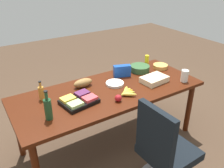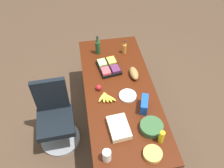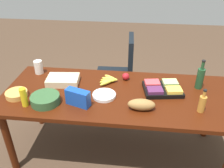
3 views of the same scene
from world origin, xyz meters
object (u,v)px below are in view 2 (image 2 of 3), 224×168
object	(u,v)px
conference_table	(120,94)
apple_red	(99,87)
fruit_platter	(109,67)
wine_bottle	(98,47)
banana_bunch	(106,97)
office_chair	(56,121)
chip_bag_blue	(144,104)
dressing_bottle	(124,48)
mustard_bottle	(162,137)
sheet_cake	(119,128)
mayo_jar	(107,156)
bread_loaf	(134,73)
salad_bowl	(151,127)
chip_bowl	(153,154)
paper_plate_stack	(128,96)

from	to	relation	value
conference_table	apple_red	distance (m)	0.30
fruit_platter	wine_bottle	size ratio (longest dim) A/B	1.31
apple_red	banana_bunch	world-z (taller)	apple_red
fruit_platter	apple_red	xyz separation A→B (m)	(0.37, -0.19, 0.01)
office_chair	chip_bag_blue	bearing A→B (deg)	77.11
conference_table	dressing_bottle	xyz separation A→B (m)	(-0.73, 0.21, 0.16)
mustard_bottle	sheet_cake	bearing A→B (deg)	-117.95
apple_red	mayo_jar	world-z (taller)	mayo_jar
mayo_jar	banana_bunch	distance (m)	0.80
conference_table	banana_bunch	world-z (taller)	banana_bunch
dressing_bottle	bread_loaf	world-z (taller)	dressing_bottle
dressing_bottle	mayo_jar	size ratio (longest dim) A/B	1.48
salad_bowl	bread_loaf	xyz separation A→B (m)	(-0.86, -0.00, 0.01)
wine_bottle	dressing_bottle	xyz separation A→B (m)	(0.06, 0.39, -0.03)
fruit_platter	banana_bunch	bearing A→B (deg)	-12.21
conference_table	mustard_bottle	bearing A→B (deg)	20.17
wine_bottle	chip_bowl	bearing A→B (deg)	11.47
banana_bunch	chip_bowl	bearing A→B (deg)	23.55
fruit_platter	mustard_bottle	world-z (taller)	mustard_bottle
office_chair	paper_plate_stack	size ratio (longest dim) A/B	4.63
dressing_bottle	bread_loaf	size ratio (longest dim) A/B	0.91
fruit_platter	salad_bowl	bearing A→B (deg)	16.65
sheet_cake	apple_red	xyz separation A→B (m)	(-0.64, -0.15, 0.00)
paper_plate_stack	salad_bowl	distance (m)	0.54
conference_table	office_chair	distance (m)	0.94
office_chair	banana_bunch	size ratio (longest dim) A/B	4.24
banana_bunch	chip_bag_blue	xyz separation A→B (m)	(0.22, 0.43, 0.05)
apple_red	mayo_jar	distance (m)	0.97
sheet_cake	fruit_platter	size ratio (longest dim) A/B	0.80
banana_bunch	conference_table	bearing A→B (deg)	120.51
apple_red	mustard_bottle	size ratio (longest dim) A/B	0.43
conference_table	wine_bottle	world-z (taller)	wine_bottle
conference_table	mustard_bottle	size ratio (longest dim) A/B	12.63
wine_bottle	paper_plate_stack	bearing A→B (deg)	16.09
paper_plate_stack	chip_bag_blue	bearing A→B (deg)	36.15
sheet_cake	bread_loaf	xyz separation A→B (m)	(-0.81, 0.36, 0.02)
chip_bag_blue	bread_loaf	bearing A→B (deg)	179.41
office_chair	fruit_platter	world-z (taller)	office_chair
mayo_jar	chip_bowl	distance (m)	0.48
sheet_cake	bread_loaf	bearing A→B (deg)	155.94
dressing_bottle	bread_loaf	distance (m)	0.51
bread_loaf	mustard_bottle	bearing A→B (deg)	3.34
conference_table	paper_plate_stack	distance (m)	0.17
dressing_bottle	salad_bowl	bearing A→B (deg)	1.35
bread_loaf	banana_bunch	bearing A→B (deg)	-51.94
office_chair	paper_plate_stack	xyz separation A→B (m)	(0.05, 0.97, 0.39)
mustard_bottle	dressing_bottle	bearing A→B (deg)	-176.64
conference_table	salad_bowl	world-z (taller)	salad_bowl
apple_red	salad_bowl	size ratio (longest dim) A/B	0.29
conference_table	paper_plate_stack	world-z (taller)	paper_plate_stack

